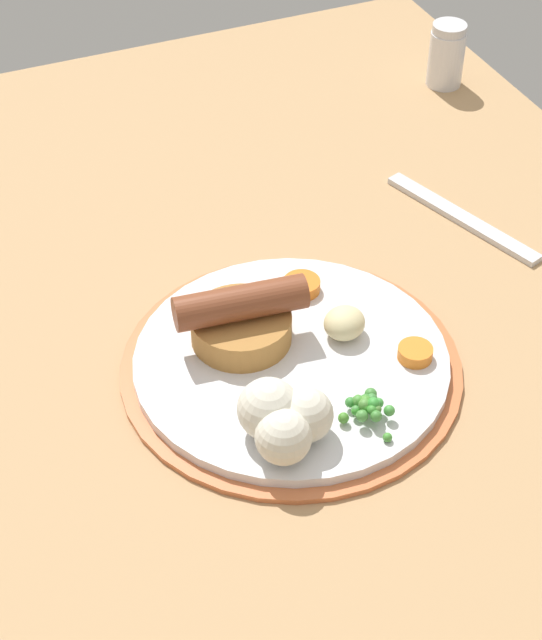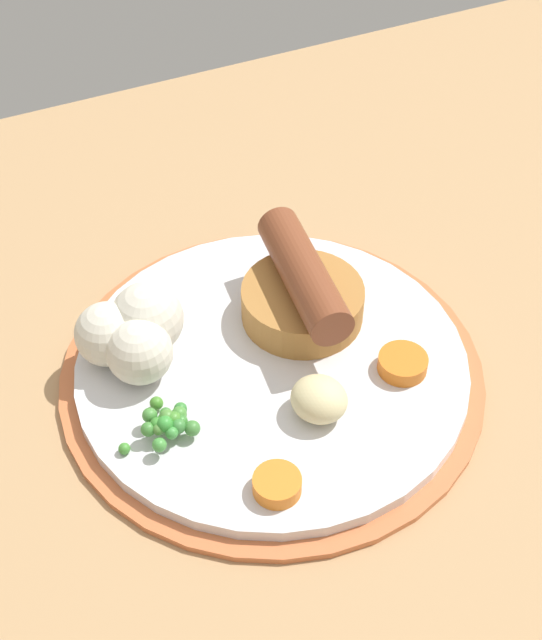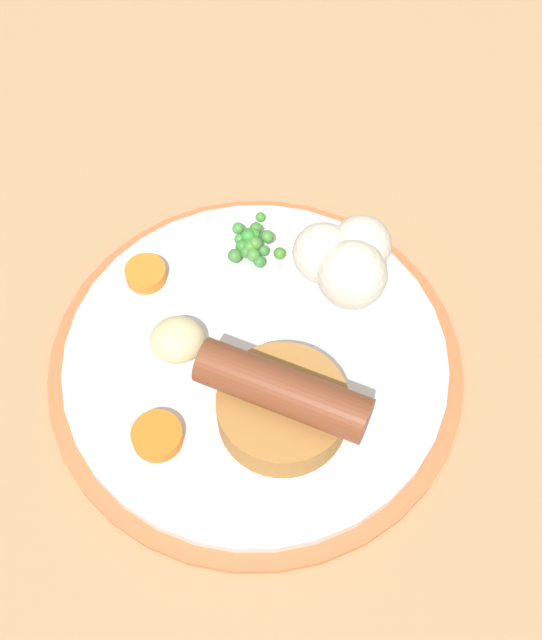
% 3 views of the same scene
% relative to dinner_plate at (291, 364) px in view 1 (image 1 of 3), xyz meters
% --- Properties ---
extents(dining_table, '(1.10, 0.80, 0.03)m').
position_rel_dinner_plate_xyz_m(dining_table, '(-0.03, 0.02, -0.02)').
color(dining_table, tan).
rests_on(dining_table, ground).
extents(dinner_plate, '(0.28, 0.28, 0.01)m').
position_rel_dinner_plate_xyz_m(dinner_plate, '(0.00, 0.00, 0.00)').
color(dinner_plate, '#CC6B3D').
rests_on(dinner_plate, dining_table).
extents(sausage_pudding, '(0.08, 0.11, 0.05)m').
position_rel_dinner_plate_xyz_m(sausage_pudding, '(-0.04, -0.03, 0.03)').
color(sausage_pudding, '#AD7538').
rests_on(sausage_pudding, dinner_plate).
extents(pea_pile, '(0.05, 0.04, 0.02)m').
position_rel_dinner_plate_xyz_m(pea_pile, '(0.08, 0.03, 0.02)').
color(pea_pile, green).
rests_on(pea_pile, dinner_plate).
extents(cauliflower_floret, '(0.07, 0.07, 0.05)m').
position_rel_dinner_plate_xyz_m(cauliflower_floret, '(0.08, -0.04, 0.03)').
color(cauliflower_floret, beige).
rests_on(cauliflower_floret, dinner_plate).
extents(potato_chunk_0, '(0.05, 0.05, 0.03)m').
position_rel_dinner_plate_xyz_m(potato_chunk_0, '(-0.01, 0.05, 0.02)').
color(potato_chunk_0, beige).
rests_on(potato_chunk_0, dinner_plate).
extents(carrot_slice_0, '(0.04, 0.04, 0.01)m').
position_rel_dinner_plate_xyz_m(carrot_slice_0, '(0.04, 0.09, 0.01)').
color(carrot_slice_0, orange).
rests_on(carrot_slice_0, dinner_plate).
extents(carrot_slice_1, '(0.04, 0.04, 0.01)m').
position_rel_dinner_plate_xyz_m(carrot_slice_1, '(-0.07, 0.04, 0.01)').
color(carrot_slice_1, orange).
rests_on(carrot_slice_1, dinner_plate).
extents(fork, '(0.18, 0.07, 0.01)m').
position_rel_dinner_plate_xyz_m(fork, '(-0.12, 0.23, -0.00)').
color(fork, silver).
rests_on(fork, dining_table).
extents(salt_shaker, '(0.04, 0.04, 0.07)m').
position_rel_dinner_plate_xyz_m(salt_shaker, '(-0.36, 0.35, 0.03)').
color(salt_shaker, silver).
rests_on(salt_shaker, dining_table).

